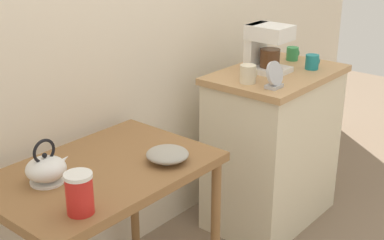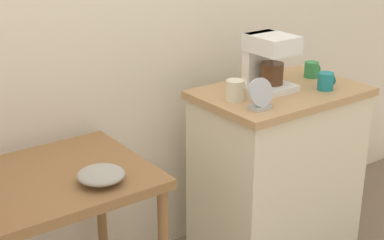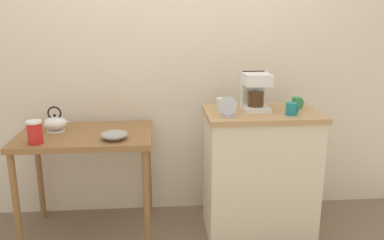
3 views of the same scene
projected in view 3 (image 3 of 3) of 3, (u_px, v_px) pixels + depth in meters
ground_plane at (178, 231)px, 3.03m from camera, size 8.00×8.00×0.00m
back_wall at (187, 37)px, 3.10m from camera, size 4.40×0.10×2.80m
wooden_table at (86, 146)px, 2.83m from camera, size 0.92×0.62×0.78m
kitchen_counter at (259, 173)px, 2.92m from camera, size 0.79×0.52×0.92m
bowl_stoneware at (114, 135)px, 2.65m from camera, size 0.18×0.18×0.06m
teakettle at (56, 123)px, 2.83m from camera, size 0.19×0.16×0.18m
canister_enamel at (35, 132)px, 2.56m from camera, size 0.10×0.10×0.15m
coffee_maker at (255, 89)px, 2.82m from camera, size 0.18×0.22×0.26m
mug_dark_teal at (292, 109)px, 2.68m from camera, size 0.08×0.07×0.08m
mug_tall_green at (297, 103)px, 2.87m from camera, size 0.08×0.07×0.08m
mug_small_cream at (222, 105)px, 2.77m from camera, size 0.09×0.08×0.09m
table_clock at (228, 108)px, 2.62m from camera, size 0.13×0.06×0.14m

